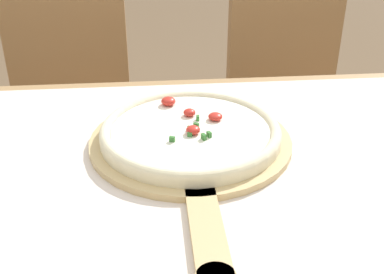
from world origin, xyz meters
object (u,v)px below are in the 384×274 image
(chair_left, at_px, (71,115))
(chair_right, at_px, (289,107))
(pizza, at_px, (190,131))
(pizza_peel, at_px, (192,147))

(chair_left, height_order, chair_right, same)
(pizza, distance_m, chair_right, 0.82)
(pizza, bearing_deg, chair_left, 116.00)
(pizza, relative_size, chair_left, 0.36)
(pizza_peel, relative_size, chair_left, 0.61)
(chair_right, bearing_deg, pizza, -126.17)
(pizza_peel, xyz_separation_m, chair_right, (0.39, 0.69, -0.26))
(pizza_peel, distance_m, chair_left, 0.80)
(pizza, bearing_deg, pizza_peel, -90.05)
(pizza_peel, bearing_deg, chair_left, 115.31)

